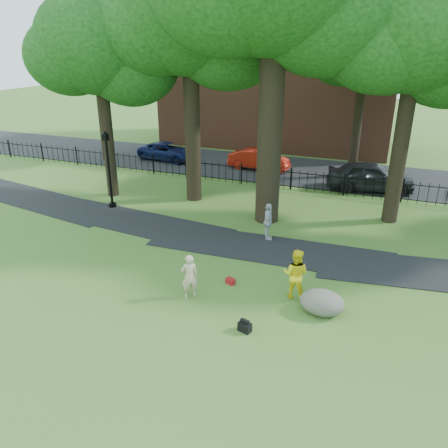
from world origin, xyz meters
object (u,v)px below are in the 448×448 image
at_px(woman, 189,276).
at_px(lamppost, 109,171).
at_px(red_sedan, 259,160).
at_px(boulder, 322,301).
at_px(man, 296,274).

distance_m(woman, lamppost, 9.80).
height_order(woman, red_sedan, woman).
distance_m(boulder, red_sedan, 16.66).
relative_size(woman, red_sedan, 0.39).
bearing_deg(boulder, red_sedan, 113.74).
bearing_deg(woman, lamppost, -77.64).
relative_size(boulder, red_sedan, 0.35).
xyz_separation_m(boulder, red_sedan, (-6.71, 15.25, 0.26)).
height_order(lamppost, red_sedan, lamppost).
relative_size(man, red_sedan, 0.43).
xyz_separation_m(woman, boulder, (4.26, 0.68, -0.37)).
height_order(woman, man, man).
distance_m(woman, man, 3.49).
distance_m(man, boulder, 1.23).
xyz_separation_m(man, boulder, (1.00, -0.55, -0.47)).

